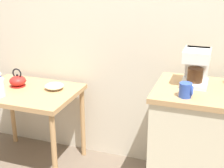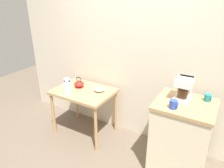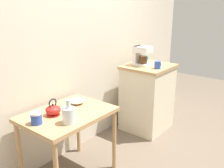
% 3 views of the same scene
% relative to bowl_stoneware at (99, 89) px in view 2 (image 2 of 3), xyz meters
% --- Properties ---
extents(ground_plane, '(8.00, 8.00, 0.00)m').
position_rel_bowl_stoneware_xyz_m(ground_plane, '(0.46, -0.14, -0.76)').
color(ground_plane, '#6B5B4C').
extents(back_wall, '(4.40, 0.10, 2.80)m').
position_rel_bowl_stoneware_xyz_m(back_wall, '(0.56, 0.33, 0.64)').
color(back_wall, beige).
rests_on(back_wall, ground_plane).
extents(wooden_table, '(0.87, 0.63, 0.73)m').
position_rel_bowl_stoneware_xyz_m(wooden_table, '(-0.22, -0.10, -0.12)').
color(wooden_table, tan).
rests_on(wooden_table, ground_plane).
extents(kitchen_counter, '(0.65, 0.59, 0.94)m').
position_rel_bowl_stoneware_xyz_m(kitchen_counter, '(1.24, -0.13, -0.29)').
color(kitchen_counter, beige).
rests_on(kitchen_counter, ground_plane).
extents(bowl_stoneware, '(0.17, 0.17, 0.05)m').
position_rel_bowl_stoneware_xyz_m(bowl_stoneware, '(0.00, 0.00, 0.00)').
color(bowl_stoneware, beige).
rests_on(bowl_stoneware, wooden_table).
extents(teakettle, '(0.18, 0.14, 0.17)m').
position_rel_bowl_stoneware_xyz_m(teakettle, '(-0.34, -0.04, 0.02)').
color(teakettle, red).
rests_on(teakettle, wooden_table).
extents(glass_carafe_vase, '(0.12, 0.12, 0.22)m').
position_rel_bowl_stoneware_xyz_m(glass_carafe_vase, '(-0.36, -0.29, 0.05)').
color(glass_carafe_vase, silver).
rests_on(glass_carafe_vase, wooden_table).
extents(canister_enamel, '(0.10, 0.10, 0.11)m').
position_rel_bowl_stoneware_xyz_m(canister_enamel, '(-0.55, -0.07, 0.02)').
color(canister_enamel, '#2D4CAD').
rests_on(canister_enamel, wooden_table).
extents(coffee_maker, '(0.18, 0.22, 0.26)m').
position_rel_bowl_stoneware_xyz_m(coffee_maker, '(1.18, -0.05, 0.32)').
color(coffee_maker, white).
rests_on(coffee_maker, kitchen_counter).
extents(mug_dark_teal, '(0.08, 0.07, 0.08)m').
position_rel_bowl_stoneware_xyz_m(mug_dark_teal, '(1.44, 0.04, 0.22)').
color(mug_dark_teal, teal).
rests_on(mug_dark_teal, kitchen_counter).
extents(mug_blue, '(0.09, 0.08, 0.10)m').
position_rel_bowl_stoneware_xyz_m(mug_blue, '(1.15, -0.32, 0.23)').
color(mug_blue, '#2D4CAD').
rests_on(mug_blue, kitchen_counter).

